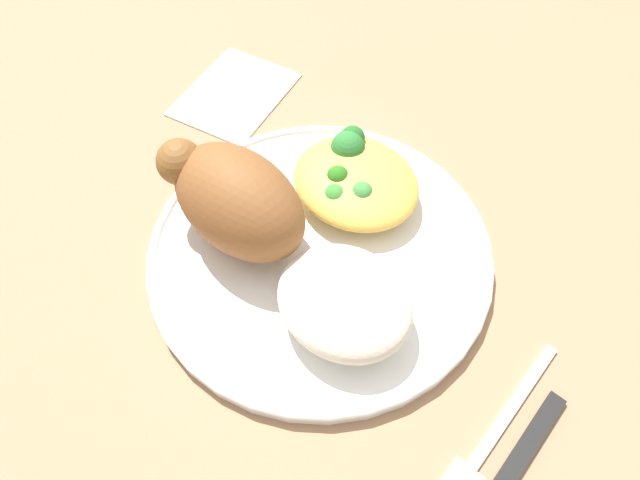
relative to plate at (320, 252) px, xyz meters
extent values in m
plane|color=#A07857|center=(0.00, 0.00, -0.01)|extent=(2.00, 2.00, 0.00)
cylinder|color=white|center=(0.00, 0.00, 0.00)|extent=(0.27, 0.27, 0.01)
torus|color=white|center=(0.00, 0.00, 0.00)|extent=(0.27, 0.27, 0.01)
ellipsoid|color=brown|center=(0.05, 0.03, 0.05)|extent=(0.12, 0.08, 0.08)
sphere|color=brown|center=(0.10, 0.04, 0.06)|extent=(0.04, 0.04, 0.04)
ellipsoid|color=white|center=(-0.05, 0.03, 0.03)|extent=(0.10, 0.09, 0.04)
ellipsoid|color=#E9B94B|center=(0.02, -0.06, 0.02)|extent=(0.11, 0.10, 0.03)
sphere|color=#2E781F|center=(0.02, -0.05, 0.03)|extent=(0.02, 0.02, 0.02)
sphere|color=#3B8C35|center=(0.02, -0.03, 0.03)|extent=(0.02, 0.02, 0.02)
sphere|color=#256929|center=(0.04, -0.09, 0.03)|extent=(0.02, 0.02, 0.02)
sphere|color=#418F42|center=(0.00, -0.05, 0.03)|extent=(0.02, 0.02, 0.02)
sphere|color=#2E7C34|center=(0.04, -0.08, 0.03)|extent=(0.03, 0.03, 0.03)
cube|color=silver|center=(-0.18, 0.00, 0.00)|extent=(0.01, 0.11, 0.01)
cube|color=black|center=(-0.20, 0.01, 0.00)|extent=(0.01, 0.08, 0.01)
cube|color=white|center=(0.19, -0.08, -0.01)|extent=(0.11, 0.13, 0.00)
camera|label=1|loc=(-0.17, 0.19, 0.39)|focal=32.79mm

